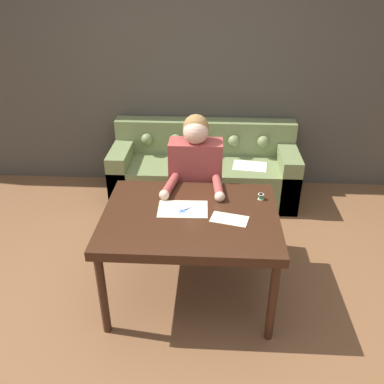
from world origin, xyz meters
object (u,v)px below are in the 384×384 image
at_px(person, 195,184).
at_px(scissors, 186,210).
at_px(thread_spool, 261,197).
at_px(dining_table, 190,222).
at_px(couch, 204,171).

height_order(person, scissors, person).
bearing_deg(scissors, thread_spool, 18.84).
distance_m(dining_table, thread_spool, 0.58).
bearing_deg(person, scissors, -94.37).
bearing_deg(thread_spool, person, 143.51).
xyz_separation_m(couch, person, (-0.05, -0.97, 0.35)).
relative_size(dining_table, scissors, 7.00).
relative_size(person, scissors, 6.98).
relative_size(dining_table, thread_spool, 28.22).
bearing_deg(person, thread_spool, -36.49).
xyz_separation_m(dining_table, person, (0.01, 0.62, -0.02)).
relative_size(couch, thread_spool, 44.27).
height_order(couch, scissors, couch).
bearing_deg(dining_table, person, 89.34).
xyz_separation_m(dining_table, scissors, (-0.04, 0.05, 0.07)).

